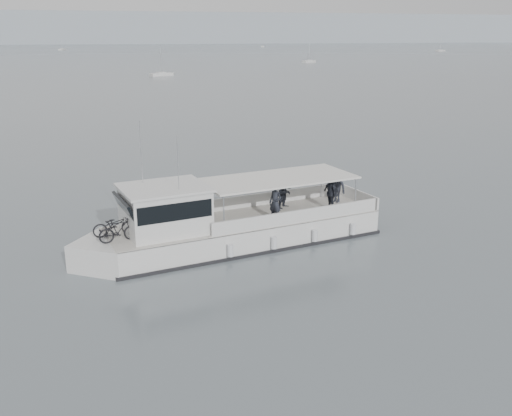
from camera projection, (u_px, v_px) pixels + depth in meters
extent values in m
plane|color=#566065|center=(218.00, 267.00, 23.04)|extent=(1400.00, 1400.00, 0.00)
cube|color=#939EA8|center=(96.00, 28.00, 535.16)|extent=(1400.00, 90.00, 28.00)
cube|color=silver|center=(245.00, 233.00, 25.64)|extent=(12.66, 5.53, 1.33)
cube|color=silver|center=(108.00, 256.00, 23.04)|extent=(3.26, 3.26, 1.33)
cube|color=beige|center=(245.00, 219.00, 25.44)|extent=(12.66, 5.53, 0.06)
cube|color=black|center=(245.00, 242.00, 25.76)|extent=(12.89, 5.69, 0.18)
cube|color=silver|center=(266.00, 199.00, 27.48)|extent=(8.05, 1.65, 0.61)
cube|color=silver|center=(299.00, 217.00, 24.78)|extent=(8.05, 1.65, 0.61)
cube|color=silver|center=(357.00, 196.00, 27.93)|extent=(0.72, 3.23, 0.61)
cube|color=silver|center=(165.00, 210.00, 23.62)|extent=(3.73, 3.33, 1.84)
cube|color=black|center=(127.00, 212.00, 22.90)|extent=(1.05, 2.62, 1.18)
cube|color=black|center=(165.00, 203.00, 23.53)|extent=(3.54, 3.33, 0.72)
cube|color=silver|center=(164.00, 188.00, 23.33)|extent=(3.97, 3.57, 0.10)
cube|color=silver|center=(278.00, 178.00, 25.64)|extent=(7.40, 4.32, 0.08)
cylinder|color=silver|center=(224.00, 215.00, 23.28)|extent=(0.07, 0.07, 1.69)
cylinder|color=silver|center=(199.00, 197.00, 25.73)|extent=(0.07, 0.07, 1.69)
cylinder|color=silver|center=(355.00, 195.00, 26.05)|extent=(0.07, 0.07, 1.69)
cylinder|color=silver|center=(322.00, 182.00, 28.50)|extent=(0.07, 0.07, 1.69)
cylinder|color=silver|center=(141.00, 153.00, 23.47)|extent=(0.04, 0.04, 2.66)
cylinder|color=silver|center=(178.00, 163.00, 22.56)|extent=(0.04, 0.04, 2.25)
cylinder|color=silver|center=(230.00, 251.00, 23.43)|extent=(0.29, 0.29, 0.51)
cylinder|color=silver|center=(274.00, 243.00, 24.30)|extent=(0.29, 0.29, 0.51)
cylinder|color=silver|center=(315.00, 236.00, 25.16)|extent=(0.29, 0.29, 0.51)
cylinder|color=silver|center=(353.00, 229.00, 26.03)|extent=(0.29, 0.29, 0.51)
imported|color=black|center=(114.00, 225.00, 23.24)|extent=(1.84, 0.93, 0.92)
imported|color=black|center=(119.00, 230.00, 22.53)|extent=(1.67, 0.75, 0.97)
imported|color=#252932|center=(275.00, 203.00, 24.84)|extent=(0.69, 0.75, 1.72)
imported|color=#252932|center=(286.00, 190.00, 26.84)|extent=(1.06, 1.03, 1.72)
imported|color=#252932|center=(330.00, 193.00, 26.40)|extent=(0.61, 1.07, 1.72)
imported|color=#252932|center=(336.00, 185.00, 27.71)|extent=(1.03, 1.27, 1.72)
cube|color=silver|center=(161.00, 75.00, 126.88)|extent=(5.57, 3.79, 0.75)
cube|color=silver|center=(161.00, 73.00, 126.78)|extent=(2.33, 2.14, 0.45)
cylinder|color=silver|center=(161.00, 60.00, 125.93)|extent=(0.08, 0.08, 5.88)
cube|color=silver|center=(309.00, 62.00, 185.83)|extent=(5.26, 4.06, 0.75)
cube|color=silver|center=(309.00, 61.00, 185.74)|extent=(2.29, 2.16, 0.45)
cylinder|color=silver|center=(309.00, 52.00, 184.92)|extent=(0.08, 0.08, 5.66)
cube|color=silver|center=(263.00, 47.00, 401.86)|extent=(3.75, 5.61, 0.75)
cube|color=silver|center=(263.00, 46.00, 401.77)|extent=(2.14, 2.33, 0.45)
cube|color=silver|center=(62.00, 49.00, 328.09)|extent=(4.06, 6.86, 0.75)
cube|color=silver|center=(62.00, 49.00, 327.99)|extent=(2.46, 2.75, 0.45)
cylinder|color=silver|center=(62.00, 42.00, 326.94)|extent=(0.08, 0.08, 7.19)
cube|color=silver|center=(440.00, 51.00, 306.38)|extent=(7.56, 5.85, 0.75)
cube|color=silver|center=(440.00, 50.00, 306.28)|extent=(3.29, 3.11, 0.45)
cylinder|color=silver|center=(441.00, 42.00, 305.10)|extent=(0.08, 0.08, 8.14)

